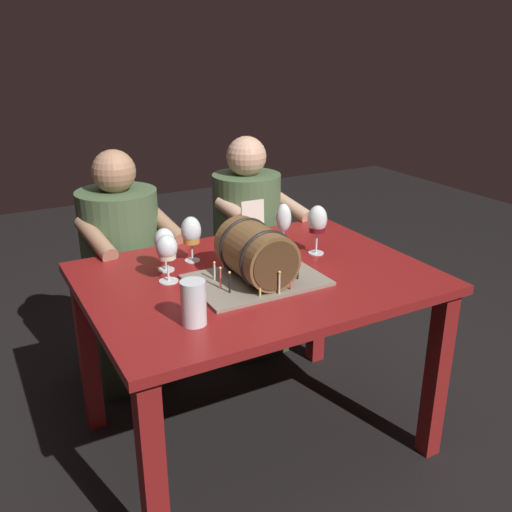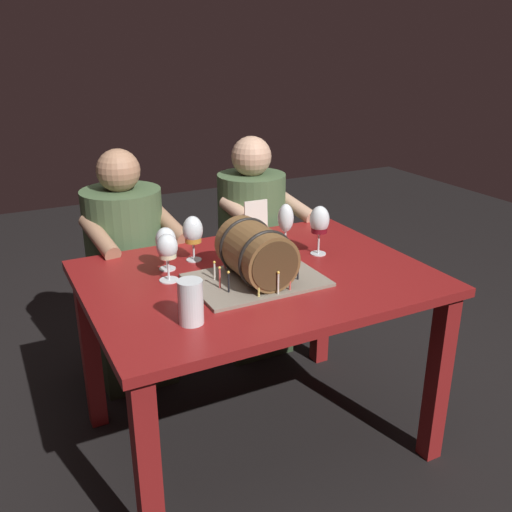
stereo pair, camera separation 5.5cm
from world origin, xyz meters
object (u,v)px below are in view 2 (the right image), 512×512
person_seated_right (252,256)px  person_seated_left (128,278)px  wine_glass_amber (193,232)px  barrel_cake (256,256)px  wine_glass_red (319,222)px  wine_glass_empty (286,219)px  beer_pint (191,303)px  menu_card (256,218)px  dining_table (257,301)px  wine_glass_rose (166,242)px  wine_glass_white (167,249)px

person_seated_right → person_seated_left: bearing=180.0°
wine_glass_amber → barrel_cake: bearing=-67.3°
barrel_cake → wine_glass_red: bearing=20.6°
barrel_cake → wine_glass_red: (0.36, 0.13, 0.04)m
barrel_cake → wine_glass_empty: 0.34m
wine_glass_amber → wine_glass_red: size_ratio=0.90×
beer_pint → menu_card: bearing=49.4°
barrel_cake → menu_card: barrel_cake is taller
dining_table → person_seated_left: (-0.33, 0.69, -0.11)m
wine_glass_amber → wine_glass_rose: (-0.12, -0.04, -0.01)m
wine_glass_red → person_seated_left: (-0.65, 0.62, -0.36)m
beer_pint → menu_card: (0.56, 0.65, 0.01)m
wine_glass_empty → person_seated_left: (-0.54, 0.53, -0.36)m
menu_card → person_seated_left: 0.67m
wine_glass_white → wine_glass_rose: (0.03, 0.11, -0.01)m
barrel_cake → wine_glass_rose: bearing=134.0°
wine_glass_red → wine_glass_rose: size_ratio=1.21×
wine_glass_red → beer_pint: wine_glass_red is taller
menu_card → person_seated_right: size_ratio=0.14×
dining_table → person_seated_left: size_ratio=1.11×
dining_table → wine_glass_empty: 0.37m
dining_table → wine_glass_amber: bearing=124.1°
dining_table → wine_glass_empty: bearing=37.5°
barrel_cake → beer_pint: size_ratio=3.29×
beer_pint → person_seated_right: (0.69, 0.95, -0.29)m
wine_glass_white → person_seated_right: person_seated_right is taller
wine_glass_empty → menu_card: wine_glass_empty is taller
wine_glass_white → person_seated_left: size_ratio=0.16×
wine_glass_white → menu_card: (0.52, 0.31, -0.04)m
wine_glass_red → wine_glass_rose: (-0.61, 0.13, -0.03)m
wine_glass_red → barrel_cake: bearing=-159.4°
wine_glass_empty → beer_pint: 0.72m
menu_card → dining_table: bearing=-114.2°
beer_pint → menu_card: menu_card is taller
wine_glass_rose → person_seated_left: size_ratio=0.15×
beer_pint → person_seated_left: bearing=87.9°
wine_glass_white → person_seated_right: 0.95m
beer_pint → person_seated_left: (0.04, 0.95, -0.29)m
wine_glass_red → wine_glass_rose: bearing=168.2°
dining_table → menu_card: bearing=63.4°
beer_pint → menu_card: size_ratio=0.90×
dining_table → beer_pint: 0.48m
person_seated_left → dining_table: bearing=-64.9°
dining_table → wine_glass_amber: wine_glass_amber is taller
barrel_cake → wine_glass_amber: bearing=112.7°
wine_glass_empty → person_seated_right: bearing=78.4°
menu_card → person_seated_right: person_seated_right is taller
wine_glass_rose → person_seated_left: person_seated_left is taller
menu_card → person_seated_left: bearing=153.2°
wine_glass_amber → wine_glass_empty: wine_glass_empty is taller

